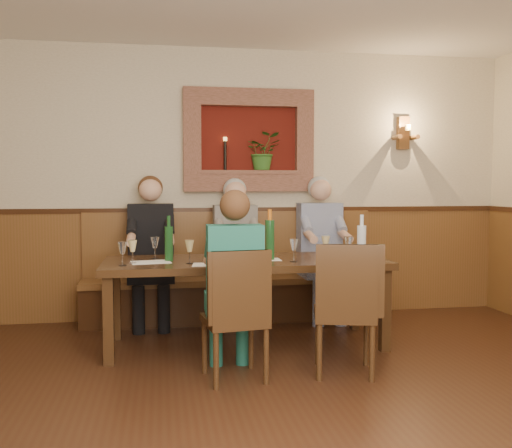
# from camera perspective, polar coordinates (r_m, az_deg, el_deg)

# --- Properties ---
(ground_plane) EXTENTS (6.00, 6.00, 0.00)m
(ground_plane) POSITION_cam_1_polar(r_m,az_deg,el_deg) (3.35, 3.92, -20.63)
(ground_plane) COLOR #351A0E
(ground_plane) RESTS_ON ground
(room_shell) EXTENTS (6.04, 6.04, 2.82)m
(room_shell) POSITION_cam_1_polar(r_m,az_deg,el_deg) (3.08, 4.09, 13.21)
(room_shell) COLOR #C1B292
(room_shell) RESTS_ON ground
(wainscoting) EXTENTS (6.02, 6.02, 1.15)m
(wainscoting) POSITION_cam_1_polar(r_m,az_deg,el_deg) (3.15, 3.97, -10.87)
(wainscoting) COLOR brown
(wainscoting) RESTS_ON ground
(wall_niche) EXTENTS (1.36, 0.30, 1.06)m
(wall_niche) POSITION_cam_1_polar(r_m,az_deg,el_deg) (5.99, -0.32, 7.93)
(wall_niche) COLOR #52120B
(wall_niche) RESTS_ON ground
(wall_sconce) EXTENTS (0.25, 0.20, 0.35)m
(wall_sconce) POSITION_cam_1_polar(r_m,az_deg,el_deg) (6.46, 14.56, 8.73)
(wall_sconce) COLOR brown
(wall_sconce) RESTS_ON ground
(dining_table) EXTENTS (2.40, 0.90, 0.75)m
(dining_table) POSITION_cam_1_polar(r_m,az_deg,el_deg) (4.91, -1.06, -4.42)
(dining_table) COLOR black
(dining_table) RESTS_ON ground
(bench) EXTENTS (3.00, 0.45, 1.11)m
(bench) POSITION_cam_1_polar(r_m,az_deg,el_deg) (5.89, -2.40, -6.43)
(bench) COLOR #381E0F
(bench) RESTS_ON ground
(chair_near_left) EXTENTS (0.47, 0.47, 0.95)m
(chair_near_left) POSITION_cam_1_polar(r_m,az_deg,el_deg) (4.14, -2.10, -11.68)
(chair_near_left) COLOR black
(chair_near_left) RESTS_ON ground
(chair_near_right) EXTENTS (0.52, 0.52, 0.98)m
(chair_near_right) POSITION_cam_1_polar(r_m,az_deg,el_deg) (4.31, 8.80, -10.99)
(chair_near_right) COLOR black
(chair_near_right) RESTS_ON ground
(person_bench_left) EXTENTS (0.44, 0.54, 1.48)m
(person_bench_left) POSITION_cam_1_polar(r_m,az_deg,el_deg) (5.70, -10.44, -3.93)
(person_bench_left) COLOR black
(person_bench_left) RESTS_ON ground
(person_bench_mid) EXTENTS (0.43, 0.53, 1.46)m
(person_bench_mid) POSITION_cam_1_polar(r_m,az_deg,el_deg) (5.75, -1.99, -3.91)
(person_bench_mid) COLOR #544E4D
(person_bench_mid) RESTS_ON ground
(person_bench_right) EXTENTS (0.44, 0.54, 1.48)m
(person_bench_right) POSITION_cam_1_polar(r_m,az_deg,el_deg) (5.93, 6.57, -3.59)
(person_bench_right) COLOR navy
(person_bench_right) RESTS_ON ground
(person_chair_front) EXTENTS (0.39, 0.48, 1.36)m
(person_chair_front) POSITION_cam_1_polar(r_m,az_deg,el_deg) (4.15, -2.28, -7.64)
(person_chair_front) COLOR #195458
(person_chair_front) RESTS_ON ground
(spittoon_bucket) EXTENTS (0.26, 0.26, 0.27)m
(spittoon_bucket) POSITION_cam_1_polar(r_m,az_deg,el_deg) (4.87, -0.94, -1.99)
(spittoon_bucket) COLOR #BD0B0D
(spittoon_bucket) RESTS_ON dining_table
(wine_bottle_green_a) EXTENTS (0.09, 0.09, 0.43)m
(wine_bottle_green_a) POSITION_cam_1_polar(r_m,az_deg,el_deg) (4.85, 1.38, -1.50)
(wine_bottle_green_a) COLOR #19471E
(wine_bottle_green_a) RESTS_ON dining_table
(wine_bottle_green_b) EXTENTS (0.07, 0.07, 0.38)m
(wine_bottle_green_b) POSITION_cam_1_polar(r_m,az_deg,el_deg) (4.84, -8.71, -1.84)
(wine_bottle_green_b) COLOR #19471E
(wine_bottle_green_b) RESTS_ON dining_table
(water_bottle) EXTENTS (0.08, 0.08, 0.39)m
(water_bottle) POSITION_cam_1_polar(r_m,az_deg,el_deg) (4.80, 10.51, -1.84)
(water_bottle) COLOR silver
(water_bottle) RESTS_ON dining_table
(tasting_sheet_a) EXTENTS (0.35, 0.27, 0.00)m
(tasting_sheet_a) POSITION_cam_1_polar(r_m,az_deg,el_deg) (4.80, -10.48, -3.76)
(tasting_sheet_a) COLOR white
(tasting_sheet_a) RESTS_ON dining_table
(tasting_sheet_b) EXTENTS (0.26, 0.19, 0.00)m
(tasting_sheet_b) POSITION_cam_1_polar(r_m,az_deg,el_deg) (4.88, 0.92, -3.57)
(tasting_sheet_b) COLOR white
(tasting_sheet_b) RESTS_ON dining_table
(tasting_sheet_c) EXTENTS (0.26, 0.19, 0.00)m
(tasting_sheet_c) POSITION_cam_1_polar(r_m,az_deg,el_deg) (4.99, 10.01, -3.47)
(tasting_sheet_c) COLOR white
(tasting_sheet_c) RESTS_ON dining_table
(tasting_sheet_d) EXTENTS (0.31, 0.24, 0.00)m
(tasting_sheet_d) POSITION_cam_1_polar(r_m,az_deg,el_deg) (4.59, -4.54, -4.06)
(tasting_sheet_d) COLOR white
(tasting_sheet_d) RESTS_ON dining_table
(wine_glass_0) EXTENTS (0.08, 0.08, 0.19)m
(wine_glass_0) POSITION_cam_1_polar(r_m,az_deg,el_deg) (4.75, -12.24, -2.73)
(wine_glass_0) COLOR #D0BC7C
(wine_glass_0) RESTS_ON dining_table
(wine_glass_1) EXTENTS (0.08, 0.08, 0.19)m
(wine_glass_1) POSITION_cam_1_polar(r_m,az_deg,el_deg) (5.00, -10.07, -2.37)
(wine_glass_1) COLOR white
(wine_glass_1) RESTS_ON dining_table
(wine_glass_2) EXTENTS (0.08, 0.08, 0.19)m
(wine_glass_2) POSITION_cam_1_polar(r_m,az_deg,el_deg) (4.67, -6.66, -2.78)
(wine_glass_2) COLOR #D0BC7C
(wine_glass_2) RESTS_ON dining_table
(wine_glass_3) EXTENTS (0.08, 0.08, 0.19)m
(wine_glass_3) POSITION_cam_1_polar(r_m,az_deg,el_deg) (4.92, -4.62, -2.42)
(wine_glass_3) COLOR white
(wine_glass_3) RESTS_ON dining_table
(wine_glass_4) EXTENTS (0.08, 0.08, 0.19)m
(wine_glass_4) POSITION_cam_1_polar(r_m,az_deg,el_deg) (4.77, -1.31, -2.61)
(wine_glass_4) COLOR #D0BC7C
(wine_glass_4) RESTS_ON dining_table
(wine_glass_5) EXTENTS (0.08, 0.08, 0.19)m
(wine_glass_5) POSITION_cam_1_polar(r_m,az_deg,el_deg) (5.03, 0.29, -2.26)
(wine_glass_5) COLOR #D0BC7C
(wine_glass_5) RESTS_ON dining_table
(wine_glass_6) EXTENTS (0.08, 0.08, 0.19)m
(wine_glass_6) POSITION_cam_1_polar(r_m,az_deg,el_deg) (4.76, 3.80, -2.63)
(wine_glass_6) COLOR white
(wine_glass_6) RESTS_ON dining_table
(wine_glass_7) EXTENTS (0.08, 0.08, 0.19)m
(wine_glass_7) POSITION_cam_1_polar(r_m,az_deg,el_deg) (5.05, 6.97, -2.27)
(wine_glass_7) COLOR #D0BC7C
(wine_glass_7) RESTS_ON dining_table
(wine_glass_8) EXTENTS (0.08, 0.08, 0.19)m
(wine_glass_8) POSITION_cam_1_polar(r_m,az_deg,el_deg) (5.00, 9.23, -2.36)
(wine_glass_8) COLOR white
(wine_glass_8) RESTS_ON dining_table
(wine_glass_9) EXTENTS (0.08, 0.08, 0.19)m
(wine_glass_9) POSITION_cam_1_polar(r_m,az_deg,el_deg) (4.63, -2.15, -2.81)
(wine_glass_9) COLOR #D0BC7C
(wine_glass_9) RESTS_ON dining_table
(wine_glass_10) EXTENTS (0.08, 0.08, 0.19)m
(wine_glass_10) POSITION_cam_1_polar(r_m,az_deg,el_deg) (4.64, -13.21, -2.90)
(wine_glass_10) COLOR white
(wine_glass_10) RESTS_ON dining_table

